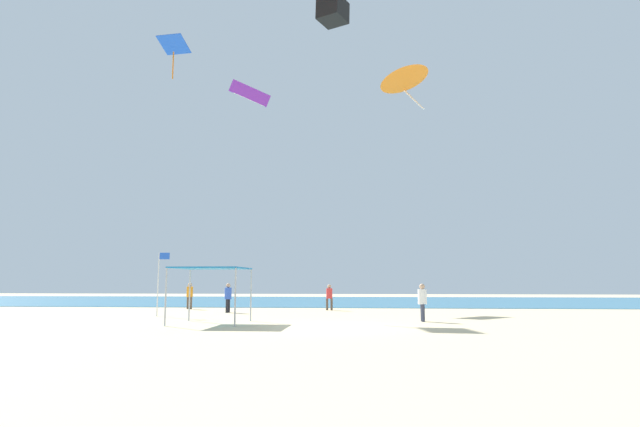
{
  "coord_description": "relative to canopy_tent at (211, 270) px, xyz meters",
  "views": [
    {
      "loc": [
        1.33,
        -21.69,
        1.83
      ],
      "look_at": [
        -1.78,
        15.67,
        6.64
      ],
      "focal_mm": 29.68,
      "sensor_mm": 36.0,
      "label": 1
    }
  ],
  "objects": [
    {
      "name": "kite_delta_orange",
      "position": [
        9.39,
        10.45,
        12.85
      ],
      "size": [
        4.41,
        4.4,
        2.83
      ],
      "rotation": [
        0.0,
        0.0,
        4.23
      ],
      "color": "orange"
    },
    {
      "name": "ground",
      "position": [
        5.4,
        -1.31,
        -2.37
      ],
      "size": [
        110.0,
        110.0,
        0.1
      ],
      "primitive_type": "cube",
      "color": "beige"
    },
    {
      "name": "canopy_tent",
      "position": [
        0.0,
        0.0,
        0.0
      ],
      "size": [
        3.0,
        3.09,
        2.44
      ],
      "color": "#B2B2B7",
      "rests_on": "ground"
    },
    {
      "name": "person_near_tent",
      "position": [
        -1.31,
        8.01,
        -1.31
      ],
      "size": [
        0.41,
        0.46,
        1.72
      ],
      "rotation": [
        0.0,
        0.0,
        4.62
      ],
      "color": "black",
      "rests_on": "ground"
    },
    {
      "name": "person_leftmost",
      "position": [
        9.39,
        1.92,
        -1.31
      ],
      "size": [
        0.41,
        0.46,
        1.72
      ],
      "rotation": [
        0.0,
        0.0,
        4.75
      ],
      "color": "#33384C",
      "rests_on": "ground"
    },
    {
      "name": "person_central",
      "position": [
        4.49,
        11.09,
        -1.36
      ],
      "size": [
        0.43,
        0.39,
        1.63
      ],
      "rotation": [
        0.0,
        0.0,
        3.08
      ],
      "color": "brown",
      "rests_on": "ground"
    },
    {
      "name": "person_rightmost",
      "position": [
        -4.85,
        11.66,
        -1.29
      ],
      "size": [
        0.42,
        0.41,
        1.74
      ],
      "rotation": [
        0.0,
        0.0,
        5.72
      ],
      "color": "brown",
      "rests_on": "ground"
    },
    {
      "name": "kite_diamond_blue",
      "position": [
        -6.73,
        12.07,
        16.25
      ],
      "size": [
        2.11,
        2.03,
        2.92
      ],
      "rotation": [
        0.0,
        0.0,
        6.16
      ],
      "color": "blue"
    },
    {
      "name": "kite_parafoil_purple",
      "position": [
        -2.43,
        17.93,
        14.73
      ],
      "size": [
        3.34,
        1.25,
        2.09
      ],
      "rotation": [
        0.0,
        0.0,
        0.34
      ],
      "color": "purple"
    },
    {
      "name": "ocean_strip",
      "position": [
        5.4,
        26.6,
        -2.3
      ],
      "size": [
        110.0,
        25.78,
        0.03
      ],
      "primitive_type": "cube",
      "color": "teal",
      "rests_on": "ground"
    },
    {
      "name": "banner_flag",
      "position": [
        -4.12,
        4.47,
        -0.28
      ],
      "size": [
        0.61,
        0.06,
        3.35
      ],
      "color": "silver",
      "rests_on": "ground"
    }
  ]
}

